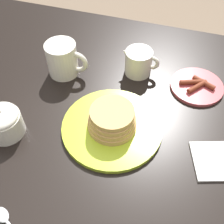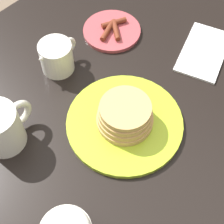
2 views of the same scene
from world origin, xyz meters
name	(u,v)px [view 2 (image 2 of 2)]	position (x,y,z in m)	size (l,w,h in m)	color
ground_plane	(113,223)	(0.00, 0.00, 0.00)	(8.00, 8.00, 0.00)	#7A6651
dining_table	(113,153)	(0.00, 0.00, 0.67)	(1.52, 0.98, 0.78)	black
pancake_plate	(125,119)	(0.03, -0.01, 0.80)	(0.26, 0.26, 0.07)	#AAC628
side_plate_bacon	(112,30)	(0.22, 0.21, 0.78)	(0.15, 0.15, 0.02)	#B2474C
coffee_mug	(1,127)	(-0.17, 0.16, 0.83)	(0.13, 0.09, 0.10)	silver
creamer_pitcher	(56,57)	(0.04, 0.22, 0.82)	(0.12, 0.08, 0.09)	silver
napkin	(204,52)	(0.33, -0.02, 0.78)	(0.21, 0.16, 0.01)	white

